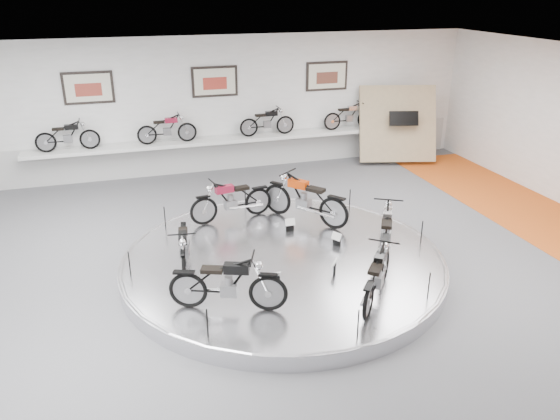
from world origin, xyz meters
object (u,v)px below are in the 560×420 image
object	(u,v)px
bike_b	(231,199)
bike_a	(305,198)
bike_e	(377,275)
bike_f	(386,230)
bike_c	(184,246)
bike_d	(228,283)
display_platform	(283,263)
shelf	(219,141)

from	to	relation	value
bike_b	bike_a	bearing A→B (deg)	150.56
bike_a	bike_e	distance (m)	3.52
bike_e	bike_f	world-z (taller)	bike_f
bike_e	bike_a	bearing A→B (deg)	39.60
bike_c	bike_f	world-z (taller)	bike_f
bike_c	bike_e	xyz separation A→B (m)	(2.98, -2.13, 0.03)
bike_b	bike_c	xyz separation A→B (m)	(-1.36, -1.97, -0.06)
bike_f	bike_d	bearing A→B (deg)	136.37
display_platform	bike_d	size ratio (longest dim) A/B	3.81
display_platform	shelf	distance (m)	6.46
display_platform	bike_c	bearing A→B (deg)	176.23
bike_e	bike_f	distance (m)	1.79
bike_e	bike_f	xyz separation A→B (m)	(0.95, 1.52, 0.04)
bike_a	bike_f	size ratio (longest dim) A/B	1.10
bike_d	bike_f	distance (m)	3.60
display_platform	bike_f	bearing A→B (deg)	-13.43
display_platform	shelf	bearing A→B (deg)	90.00
bike_a	bike_d	xyz separation A→B (m)	(-2.43, -3.08, -0.06)
shelf	bike_a	bearing A→B (deg)	-78.52
display_platform	bike_b	distance (m)	2.27
bike_b	bike_f	size ratio (longest dim) A/B	0.97
bike_f	bike_c	bearing A→B (deg)	110.17
display_platform	bike_a	xyz separation A→B (m)	(0.99, 1.52, 0.71)
bike_e	bike_f	size ratio (longest dim) A/B	0.93
bike_e	bike_d	bearing A→B (deg)	118.66
display_platform	shelf	world-z (taller)	shelf
bike_d	bike_a	bearing A→B (deg)	72.97
display_platform	bike_f	world-z (taller)	bike_f
display_platform	bike_a	world-z (taller)	bike_a
shelf	display_platform	bearing A→B (deg)	-90.00
shelf	bike_d	distance (m)	8.09
bike_b	bike_f	distance (m)	3.64
bike_a	bike_b	xyz separation A→B (m)	(-1.57, 0.58, -0.06)
bike_d	shelf	bearing A→B (deg)	100.98
shelf	bike_f	xyz separation A→B (m)	(1.99, -6.88, -0.19)
bike_b	bike_e	distance (m)	4.41
shelf	bike_c	world-z (taller)	bike_c
bike_a	bike_f	xyz separation A→B (m)	(1.00, -2.00, -0.05)
bike_b	bike_d	size ratio (longest dim) A/B	1.00
bike_b	bike_d	xyz separation A→B (m)	(-0.86, -3.66, 0.00)
bike_b	shelf	bearing A→B (deg)	-106.90
bike_d	bike_b	bearing A→B (deg)	97.96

